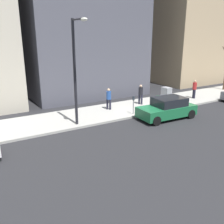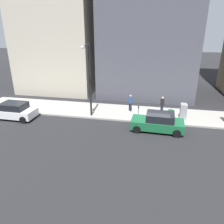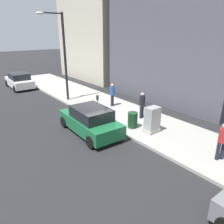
{
  "view_description": "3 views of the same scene",
  "coord_description": "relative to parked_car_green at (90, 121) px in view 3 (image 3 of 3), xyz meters",
  "views": [
    {
      "loc": [
        -13.8,
        11.91,
        5.69
      ],
      "look_at": [
        -0.2,
        3.79,
        0.81
      ],
      "focal_mm": 40.0,
      "sensor_mm": 36.0,
      "label": 1
    },
    {
      "loc": [
        -17.85,
        0.41,
        8.07
      ],
      "look_at": [
        -0.12,
        3.89,
        0.89
      ],
      "focal_mm": 35.0,
      "sensor_mm": 36.0,
      "label": 2
    },
    {
      "loc": [
        -7.11,
        -9.63,
        5.33
      ],
      "look_at": [
        -0.32,
        -0.93,
        1.26
      ],
      "focal_mm": 35.0,
      "sensor_mm": 36.0,
      "label": 3
    }
  ],
  "objects": [
    {
      "name": "streetlamp",
      "position": [
        1.52,
        6.16,
        3.28
      ],
      "size": [
        1.97,
        0.32,
        6.5
      ],
      "color": "black",
      "rests_on": "sidewalk"
    },
    {
      "name": "parking_meter",
      "position": [
        1.69,
        1.74,
        0.24
      ],
      "size": [
        0.14,
        0.1,
        1.35
      ],
      "color": "slate",
      "rests_on": "sidewalk"
    },
    {
      "name": "utility_box",
      "position": [
        2.54,
        -2.23,
        0.11
      ],
      "size": [
        0.83,
        0.61,
        1.43
      ],
      "color": "#A8A399",
      "rests_on": "sidewalk"
    },
    {
      "name": "pedestrian_far_corner",
      "position": [
        3.64,
        2.69,
        0.35
      ],
      "size": [
        0.36,
        0.36,
        1.66
      ],
      "rotation": [
        0.0,
        0.0,
        0.6
      ],
      "color": "#1E1E2D",
      "rests_on": "sidewalk"
    },
    {
      "name": "pedestrian_near_meter",
      "position": [
        2.8,
        -5.89,
        0.35
      ],
      "size": [
        0.38,
        0.36,
        1.66
      ],
      "rotation": [
        0.0,
        0.0,
        5.87
      ],
      "color": "#1E1E2D",
      "rests_on": "sidewalk"
    },
    {
      "name": "pedestrian_midblock",
      "position": [
        3.62,
        -0.37,
        0.35
      ],
      "size": [
        0.39,
        0.36,
        1.66
      ],
      "rotation": [
        0.0,
        0.0,
        0.34
      ],
      "color": "#1E1E2D",
      "rests_on": "sidewalk"
    },
    {
      "name": "trash_bin",
      "position": [
        2.14,
        -1.12,
        -0.14
      ],
      "size": [
        0.56,
        0.56,
        0.9
      ],
      "primitive_type": "cylinder",
      "color": "#14381E",
      "rests_on": "sidewalk"
    },
    {
      "name": "parked_car_white",
      "position": [
        0.05,
        13.14,
        0.0
      ],
      "size": [
        1.98,
        4.23,
        1.52
      ],
      "rotation": [
        0.0,
        0.0,
        -0.02
      ],
      "color": "white",
      "rests_on": "ground"
    },
    {
      "name": "ground_plane",
      "position": [
        1.24,
        0.15,
        -0.74
      ],
      "size": [
        120.0,
        120.0,
        0.0
      ],
      "primitive_type": "plane",
      "color": "#232326"
    },
    {
      "name": "sidewalk",
      "position": [
        3.24,
        0.15,
        -0.66
      ],
      "size": [
        4.0,
        36.0,
        0.15
      ],
      "primitive_type": "cube",
      "color": "#9E9B93",
      "rests_on": "ground"
    },
    {
      "name": "parked_car_green",
      "position": [
        0.0,
        0.0,
        0.0
      ],
      "size": [
        2.07,
        4.27,
        1.52
      ],
      "rotation": [
        0.0,
        0.0,
        -0.04
      ],
      "color": "#196038",
      "rests_on": "ground"
    }
  ]
}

